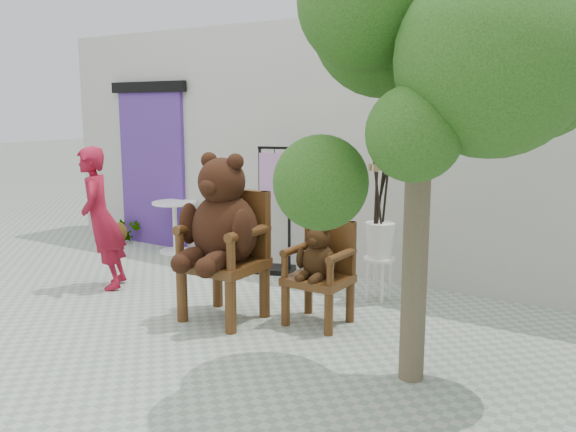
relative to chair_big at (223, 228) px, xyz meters
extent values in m
plane|color=gray|center=(0.12, -0.61, -0.87)|extent=(60.00, 60.00, 0.00)
cube|color=#B7B6AB|center=(0.12, 2.49, 0.63)|extent=(9.00, 1.00, 3.00)
cube|color=#4D2B83|center=(-2.88, 1.97, 0.23)|extent=(1.20, 0.08, 2.20)
cube|color=black|center=(-2.88, 1.93, 1.38)|extent=(1.40, 0.06, 0.15)
cylinder|color=#3F230D|center=(-0.29, -0.27, -0.63)|extent=(0.10, 0.10, 0.48)
cylinder|color=#3F230D|center=(-0.29, 0.25, -0.63)|extent=(0.10, 0.10, 0.48)
cylinder|color=#3F230D|center=(0.29, -0.27, -0.63)|extent=(0.10, 0.10, 0.48)
cylinder|color=#3F230D|center=(0.29, 0.25, -0.63)|extent=(0.10, 0.10, 0.48)
cube|color=#3F230D|center=(0.00, -0.01, -0.35)|extent=(0.69, 0.63, 0.09)
cube|color=#3F230D|center=(0.00, 0.26, 0.02)|extent=(0.65, 0.09, 0.63)
cylinder|color=#3F230D|center=(-0.30, 0.26, 0.02)|extent=(0.09, 0.09, 0.63)
cylinder|color=#3F230D|center=(-0.30, -0.27, -0.16)|extent=(0.08, 0.08, 0.29)
cylinder|color=#3F230D|center=(-0.30, -0.01, -0.01)|extent=(0.09, 0.60, 0.09)
cylinder|color=#3F230D|center=(0.30, 0.26, 0.02)|extent=(0.09, 0.09, 0.63)
cylinder|color=#3F230D|center=(0.30, -0.27, -0.16)|extent=(0.08, 0.08, 0.29)
cylinder|color=#3F230D|center=(0.30, -0.01, -0.01)|extent=(0.09, 0.60, 0.09)
ellipsoid|color=black|center=(0.00, 0.03, -0.02)|extent=(0.65, 0.55, 0.69)
sphere|color=black|center=(0.00, -0.01, 0.43)|extent=(0.43, 0.43, 0.43)
ellipsoid|color=black|center=(0.00, -0.18, 0.40)|extent=(0.20, 0.16, 0.16)
sphere|color=black|center=(-0.15, 0.00, 0.61)|extent=(0.15, 0.15, 0.15)
sphere|color=black|center=(0.15, 0.00, 0.61)|extent=(0.15, 0.15, 0.15)
ellipsoid|color=black|center=(-0.31, -0.12, 0.03)|extent=(0.15, 0.22, 0.39)
ellipsoid|color=black|center=(-0.14, -0.27, -0.25)|extent=(0.19, 0.38, 0.19)
sphere|color=black|center=(-0.14, -0.42, -0.27)|extent=(0.18, 0.18, 0.18)
ellipsoid|color=black|center=(0.31, -0.12, 0.03)|extent=(0.15, 0.22, 0.39)
ellipsoid|color=black|center=(0.14, -0.27, -0.25)|extent=(0.19, 0.38, 0.19)
sphere|color=black|center=(0.14, -0.42, -0.27)|extent=(0.18, 0.18, 0.18)
cylinder|color=#3F230D|center=(0.58, 0.16, -0.68)|extent=(0.08, 0.08, 0.38)
cylinder|color=#3F230D|center=(0.58, 0.56, -0.68)|extent=(0.08, 0.08, 0.38)
cylinder|color=#3F230D|center=(1.03, 0.16, -0.68)|extent=(0.08, 0.08, 0.38)
cylinder|color=#3F230D|center=(1.03, 0.56, -0.68)|extent=(0.08, 0.08, 0.38)
cube|color=#3F230D|center=(0.81, 0.36, -0.46)|extent=(0.54, 0.49, 0.07)
cube|color=#3F230D|center=(0.81, 0.57, -0.17)|extent=(0.51, 0.07, 0.49)
cylinder|color=#3F230D|center=(0.57, 0.57, -0.17)|extent=(0.07, 0.07, 0.49)
cylinder|color=#3F230D|center=(0.57, 0.16, -0.31)|extent=(0.06, 0.06, 0.22)
cylinder|color=#3F230D|center=(0.57, 0.36, -0.20)|extent=(0.07, 0.47, 0.07)
cylinder|color=#3F230D|center=(1.04, 0.57, -0.17)|extent=(0.07, 0.07, 0.49)
cylinder|color=#3F230D|center=(1.04, 0.16, -0.31)|extent=(0.06, 0.06, 0.22)
cylinder|color=#3F230D|center=(1.04, 0.36, -0.20)|extent=(0.07, 0.47, 0.07)
ellipsoid|color=black|center=(0.81, 0.37, -0.29)|extent=(0.32, 0.27, 0.33)
sphere|color=black|center=(0.81, 0.35, -0.07)|extent=(0.21, 0.21, 0.21)
ellipsoid|color=black|center=(0.81, 0.27, -0.08)|extent=(0.10, 0.08, 0.08)
sphere|color=black|center=(0.73, 0.36, 0.02)|extent=(0.07, 0.07, 0.07)
sphere|color=black|center=(0.88, 0.36, 0.02)|extent=(0.07, 0.07, 0.07)
ellipsoid|color=black|center=(0.66, 0.30, -0.26)|extent=(0.07, 0.11, 0.19)
ellipsoid|color=black|center=(0.74, 0.22, -0.40)|extent=(0.09, 0.19, 0.09)
sphere|color=black|center=(0.74, 0.15, -0.41)|extent=(0.09, 0.09, 0.09)
ellipsoid|color=black|center=(0.96, 0.30, -0.26)|extent=(0.07, 0.11, 0.19)
ellipsoid|color=black|center=(0.88, 0.22, -0.40)|extent=(0.09, 0.19, 0.09)
sphere|color=black|center=(0.88, 0.15, -0.41)|extent=(0.09, 0.09, 0.09)
imported|color=maroon|center=(-1.75, 0.06, -0.10)|extent=(0.64, 0.67, 1.55)
cylinder|color=white|center=(-2.26, 1.74, -0.18)|extent=(0.60, 0.60, 0.03)
cylinder|color=white|center=(-2.26, 1.74, -0.52)|extent=(0.06, 0.06, 0.68)
cylinder|color=white|center=(-2.26, 1.74, -0.86)|extent=(0.44, 0.44, 0.03)
cube|color=black|center=(-0.71, 1.58, -0.12)|extent=(0.04, 0.04, 1.50)
cube|color=black|center=(-0.37, 1.69, -0.12)|extent=(0.04, 0.04, 1.50)
cube|color=black|center=(-0.54, 1.63, 0.63)|extent=(0.39, 0.16, 0.03)
cube|color=black|center=(-0.54, 1.63, -0.84)|extent=(0.54, 0.48, 0.06)
cube|color=#BC84C0|center=(-0.53, 1.62, 0.31)|extent=(0.35, 0.15, 0.52)
cylinder|color=black|center=(-0.54, 1.63, 0.60)|extent=(0.01, 0.01, 0.08)
cylinder|color=white|center=(0.99, 1.29, -0.43)|extent=(0.32, 0.32, 0.03)
cylinder|color=white|center=(1.07, 1.38, -0.65)|extent=(0.03, 0.03, 0.44)
cylinder|color=white|center=(0.90, 1.38, -0.65)|extent=(0.03, 0.03, 0.44)
cylinder|color=white|center=(0.90, 1.21, -0.65)|extent=(0.03, 0.03, 0.44)
cylinder|color=white|center=(1.07, 1.21, -0.65)|extent=(0.03, 0.03, 0.44)
cylinder|color=black|center=(0.96, 1.33, 0.18)|extent=(0.15, 0.11, 0.79)
cylinder|color=olive|center=(0.92, 1.38, 0.50)|extent=(0.05, 0.04, 0.08)
cylinder|color=black|center=(0.96, 1.25, 0.18)|extent=(0.08, 0.06, 0.80)
cylinder|color=olive|center=(0.94, 1.23, 0.50)|extent=(0.04, 0.04, 0.07)
cylinder|color=black|center=(0.96, 1.33, 0.18)|extent=(0.08, 0.06, 0.80)
cylinder|color=olive|center=(0.94, 1.36, 0.50)|extent=(0.04, 0.04, 0.07)
cylinder|color=black|center=(1.01, 1.33, 0.18)|extent=(0.11, 0.08, 0.80)
cylinder|color=olive|center=(1.03, 1.36, 0.50)|extent=(0.04, 0.04, 0.08)
cylinder|color=black|center=(0.98, 1.24, 0.18)|extent=(0.15, 0.03, 0.79)
cylinder|color=olive|center=(0.98, 1.19, 0.50)|extent=(0.05, 0.04, 0.08)
cylinder|color=black|center=(0.94, 1.28, 0.18)|extent=(0.08, 0.19, 0.79)
cylinder|color=olive|center=(0.88, 1.25, 0.50)|extent=(0.04, 0.05, 0.08)
cylinder|color=#4C412D|center=(1.96, -0.27, 0.71)|extent=(0.18, 0.18, 3.17)
sphere|color=#183E10|center=(2.53, -0.65, 1.35)|extent=(1.13, 1.13, 1.13)
sphere|color=#183E10|center=(1.64, -0.17, 1.67)|extent=(1.05, 1.05, 1.05)
sphere|color=#183E10|center=(1.73, -0.67, 1.74)|extent=(0.87, 0.87, 0.87)
sphere|color=#183E10|center=(2.63, 0.03, 1.31)|extent=(0.89, 0.89, 0.89)
sphere|color=#183E10|center=(1.51, -0.83, 0.60)|extent=(0.63, 0.63, 0.63)
sphere|color=#183E10|center=(2.19, -0.95, 0.94)|extent=(0.57, 0.57, 0.57)
imported|color=#183E10|center=(-3.28, 1.73, -0.64)|extent=(0.43, 0.38, 0.46)
camera|label=1|loc=(3.49, -4.28, 1.08)|focal=38.00mm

